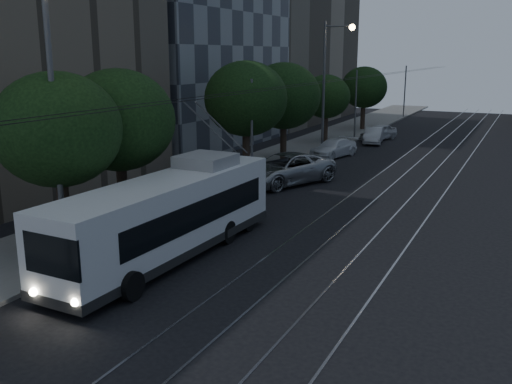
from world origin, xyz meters
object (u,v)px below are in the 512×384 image
object	(u,v)px
streetlamp_near	(61,82)
car_white_d	(379,132)
trolleybus	(170,216)
pickup_silver	(285,169)
streetlamp_far	(329,74)
car_white_a	(298,165)
car_white_c	(374,135)
car_white_b	(333,148)

from	to	relation	value
streetlamp_near	car_white_d	bearing A→B (deg)	86.82
trolleybus	car_white_d	xyz separation A→B (m)	(-0.54, 32.56, -0.90)
trolleybus	pickup_silver	size ratio (longest dim) A/B	1.83
streetlamp_near	streetlamp_far	distance (m)	26.94
pickup_silver	car_white_a	bearing A→B (deg)	118.23
car_white_c	streetlamp_near	bearing A→B (deg)	-102.84
car_white_b	streetlamp_far	distance (m)	5.59
car_white_b	car_white_d	bearing A→B (deg)	99.97
car_white_a	car_white_c	bearing A→B (deg)	65.33
trolleybus	car_white_c	xyz separation A→B (m)	(-0.44, 30.52, -0.92)
trolleybus	car_white_a	distance (m)	15.59
car_white_a	streetlamp_near	world-z (taller)	streetlamp_near
car_white_a	streetlamp_near	distance (m)	18.77
car_white_b	car_white_c	bearing A→B (deg)	97.94
streetlamp_far	car_white_c	bearing A→B (deg)	70.87
pickup_silver	car_white_b	size ratio (longest dim) A/B	1.42
streetlamp_far	streetlamp_near	bearing A→B (deg)	-89.97
trolleybus	car_white_d	bearing A→B (deg)	92.73
pickup_silver	streetlamp_near	bearing A→B (deg)	-71.51
pickup_silver	streetlamp_far	size ratio (longest dim) A/B	0.65
car_white_c	streetlamp_far	size ratio (longest dim) A/B	0.41
car_white_d	streetlamp_far	bearing A→B (deg)	-85.33
car_white_b	streetlamp_far	bearing A→B (deg)	136.69
car_white_b	pickup_silver	bearing A→B (deg)	-72.96
car_white_a	streetlamp_far	xyz separation A→B (m)	(-1.24, 9.10, 5.14)
trolleybus	car_white_b	bearing A→B (deg)	95.28
streetlamp_near	streetlamp_far	world-z (taller)	streetlamp_near
car_white_c	car_white_d	distance (m)	2.04
pickup_silver	streetlamp_far	distance (m)	12.66
car_white_a	pickup_silver	bearing A→B (deg)	-107.13
car_white_c	car_white_d	xyz separation A→B (m)	(-0.09, 2.04, 0.03)
trolleybus	streetlamp_far	bearing A→B (deg)	97.56
car_white_a	streetlamp_far	bearing A→B (deg)	76.17
pickup_silver	streetlamp_near	xyz separation A→B (m)	(-1.42, -15.38, 5.56)
car_white_b	streetlamp_near	bearing A→B (deg)	-77.41
car_white_d	streetlamp_far	xyz separation A→B (m)	(-1.95, -7.94, 5.15)
trolleybus	streetlamp_far	world-z (taller)	streetlamp_far
streetlamp_far	car_white_d	bearing A→B (deg)	76.18
car_white_c	car_white_a	bearing A→B (deg)	-102.37
pickup_silver	car_white_b	xyz separation A→B (m)	(-0.34, 9.79, -0.23)
trolleybus	car_white_c	size ratio (longest dim) A/B	2.89
car_white_c	streetlamp_near	distance (m)	33.40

